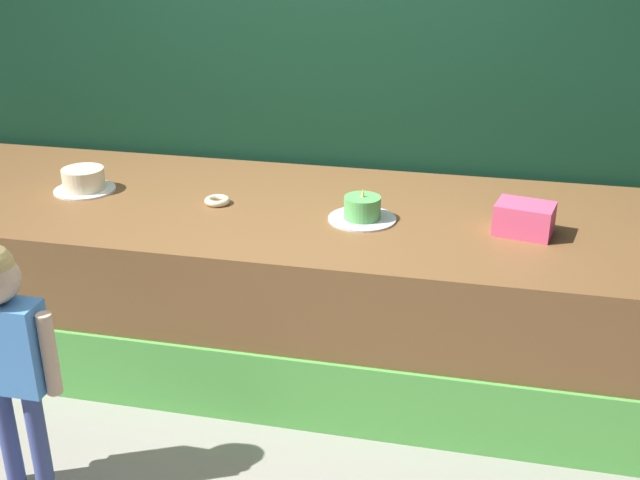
% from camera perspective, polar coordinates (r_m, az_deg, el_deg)
% --- Properties ---
extents(ground_plane, '(12.00, 12.00, 0.00)m').
position_cam_1_polar(ground_plane, '(3.68, -4.59, -13.11)').
color(ground_plane, gray).
extents(stage_platform, '(4.36, 1.35, 0.81)m').
position_cam_1_polar(stage_platform, '(4.01, -2.03, -2.97)').
color(stage_platform, brown).
rests_on(stage_platform, ground_plane).
extents(curtain_backdrop, '(4.81, 0.08, 2.61)m').
position_cam_1_polar(curtain_backdrop, '(4.43, 0.35, 11.95)').
color(curtain_backdrop, '#113823').
rests_on(curtain_backdrop, ground_plane).
extents(child_figure, '(0.41, 0.19, 1.07)m').
position_cam_1_polar(child_figure, '(3.16, -22.07, -6.66)').
color(child_figure, '#3F4C8C').
rests_on(child_figure, ground_plane).
extents(pink_box, '(0.28, 0.23, 0.14)m').
position_cam_1_polar(pink_box, '(3.63, 14.72, 1.51)').
color(pink_box, '#EF5181').
rests_on(pink_box, stage_platform).
extents(donut, '(0.13, 0.13, 0.03)m').
position_cam_1_polar(donut, '(3.91, -7.53, 2.87)').
color(donut, beige).
rests_on(donut, stage_platform).
extents(cake_center_left, '(0.32, 0.32, 0.12)m').
position_cam_1_polar(cake_center_left, '(4.23, -16.91, 4.18)').
color(cake_center_left, white).
rests_on(cake_center_left, stage_platform).
extents(cake_center_right, '(0.32, 0.32, 0.15)m').
position_cam_1_polar(cake_center_right, '(3.68, 3.11, 2.20)').
color(cake_center_right, silver).
rests_on(cake_center_right, stage_platform).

